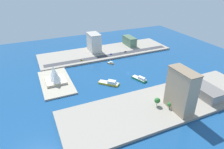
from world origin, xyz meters
TOP-DOWN VIEW (x-y plane):
  - ground_plane at (0.00, 0.00)m, footprint 440.00×440.00m
  - quay_west at (-88.70, 0.00)m, footprint 70.00×240.00m
  - quay_east at (88.70, 0.00)m, footprint 70.00×240.00m
  - peninsula_point at (12.32, 104.75)m, footprint 78.76×39.53m
  - road_strip at (66.57, 0.00)m, footprint 11.91×228.00m
  - water_taxi_orange at (39.30, 11.32)m, footprint 10.64×8.79m
  - ferry_green_doubledeck at (-27.46, -3.18)m, footprint 24.47×14.19m
  - ferry_yellow_fast at (-21.13, 39.88)m, footprint 25.00×25.39m
  - barge_flat_brown at (-34.82, -63.78)m, footprint 22.87×18.53m
  - apartment_midrise_tan at (-104.63, -4.18)m, footprint 33.22×15.40m
  - carpark_squat_concrete at (-95.07, -51.66)m, footprint 43.24×22.65m
  - hotel_broad_white at (100.13, 17.94)m, footprint 31.70×19.44m
  - terminal_long_green at (101.83, -57.32)m, footprint 35.07×15.52m
  - suv_black at (69.58, -31.55)m, footprint 2.06×4.84m
  - hatchback_blue at (69.24, -2.44)m, footprint 1.92×4.89m
  - taxi_yellow_cab at (64.63, 53.47)m, footprint 2.03×5.05m
  - traffic_light_waterfront at (59.35, -15.86)m, footprint 0.36×0.36m
  - opera_landmark at (12.76, 104.75)m, footprint 30.67×26.53m
  - park_tree_cluster at (-92.30, 10.42)m, footprint 14.66×14.69m

SIDE VIEW (x-z plane):
  - ground_plane at x=0.00m, z-range 0.00..0.00m
  - peninsula_point at x=12.32m, z-range 0.00..2.00m
  - barge_flat_brown at x=-34.82m, z-range -0.35..3.09m
  - quay_west at x=-88.70m, z-range 0.00..2.91m
  - quay_east at x=88.70m, z-range 0.00..2.91m
  - water_taxi_orange at x=39.30m, z-range -0.57..3.54m
  - ferry_green_doubledeck at x=-27.46m, z-range -0.85..4.97m
  - ferry_yellow_fast at x=-21.13m, z-range -0.87..5.19m
  - road_strip at x=66.57m, z-range 2.91..3.06m
  - suv_black at x=69.58m, z-range 3.04..4.59m
  - hatchback_blue at x=69.24m, z-range 3.04..4.73m
  - taxi_yellow_cab at x=64.63m, z-range 3.03..4.75m
  - traffic_light_waterfront at x=59.35m, z-range 4.00..10.50m
  - carpark_squat_concrete at x=-95.07m, z-range 2.94..14.43m
  - park_tree_cluster at x=-92.30m, z-range 4.16..14.11m
  - opera_landmark at x=12.76m, z-range 0.05..21.28m
  - terminal_long_green at x=101.83m, z-range 2.94..19.72m
  - hotel_broad_white at x=100.13m, z-range 2.94..35.55m
  - apartment_midrise_tan at x=-104.63m, z-range 2.94..49.63m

